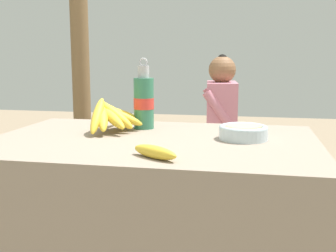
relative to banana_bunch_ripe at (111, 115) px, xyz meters
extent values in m
cube|color=gray|center=(0.19, -0.11, -0.45)|extent=(1.18, 0.79, 0.76)
sphere|color=#4C381E|center=(-0.04, 0.00, 0.00)|extent=(0.05, 0.05, 0.05)
ellipsoid|color=gold|center=(-0.03, -0.07, 0.01)|extent=(0.05, 0.17, 0.15)
ellipsoid|color=gold|center=(-0.01, -0.06, 0.00)|extent=(0.09, 0.17, 0.11)
ellipsoid|color=gold|center=(0.02, -0.04, 0.00)|extent=(0.16, 0.14, 0.10)
ellipsoid|color=gold|center=(0.03, -0.02, 0.00)|extent=(0.17, 0.08, 0.13)
ellipsoid|color=gold|center=(0.03, 0.01, 0.00)|extent=(0.19, 0.08, 0.11)
ellipsoid|color=gold|center=(0.02, 0.04, 0.00)|extent=(0.17, 0.16, 0.10)
ellipsoid|color=gold|center=(0.00, 0.06, 0.00)|extent=(0.12, 0.17, 0.13)
ellipsoid|color=gold|center=(-0.03, 0.07, 0.00)|extent=(0.04, 0.18, 0.13)
cylinder|color=silver|center=(0.52, -0.06, -0.05)|extent=(0.17, 0.17, 0.04)
torus|color=silver|center=(0.52, -0.06, -0.02)|extent=(0.17, 0.17, 0.02)
cylinder|color=#D1B77A|center=(0.52, -0.06, -0.02)|extent=(0.13, 0.13, 0.01)
cylinder|color=#337556|center=(0.11, 0.10, 0.04)|extent=(0.08, 0.08, 0.21)
cylinder|color=red|center=(0.11, 0.10, 0.04)|extent=(0.08, 0.08, 0.05)
cylinder|color=#ADADB2|center=(0.11, 0.10, 0.17)|extent=(0.05, 0.05, 0.05)
torus|color=#ADADB2|center=(0.11, 0.10, 0.20)|extent=(0.04, 0.01, 0.04)
ellipsoid|color=gold|center=(0.27, -0.40, -0.05)|extent=(0.16, 0.12, 0.04)
cube|color=brown|center=(0.26, 1.36, -0.44)|extent=(1.58, 0.32, 0.04)
cube|color=brown|center=(-0.43, 1.24, -0.64)|extent=(0.06, 0.06, 0.37)
cube|color=brown|center=(0.95, 1.24, -0.64)|extent=(0.06, 0.06, 0.37)
cube|color=brown|center=(-0.43, 1.48, -0.64)|extent=(0.06, 0.06, 0.37)
cube|color=brown|center=(0.95, 1.48, -0.64)|extent=(0.06, 0.06, 0.37)
cylinder|color=#232328|center=(0.09, 1.20, -0.63)|extent=(0.09, 0.09, 0.41)
cylinder|color=#232328|center=(0.21, 1.22, -0.41)|extent=(0.31, 0.12, 0.09)
cylinder|color=#232328|center=(0.07, 1.39, -0.63)|extent=(0.09, 0.09, 0.41)
cylinder|color=#232328|center=(0.19, 1.40, -0.41)|extent=(0.31, 0.12, 0.09)
cube|color=#C67589|center=(0.34, 1.32, -0.18)|extent=(0.24, 0.36, 0.47)
cylinder|color=#C67589|center=(0.32, 1.16, -0.11)|extent=(0.21, 0.09, 0.25)
cylinder|color=#C67589|center=(0.29, 1.48, -0.11)|extent=(0.21, 0.09, 0.25)
sphere|color=brown|center=(0.34, 1.32, 0.14)|extent=(0.18, 0.18, 0.18)
sphere|color=black|center=(0.34, 1.32, 0.21)|extent=(0.07, 0.07, 0.07)
sphere|color=#4C381E|center=(-0.17, 1.36, -0.36)|extent=(0.05, 0.05, 0.05)
ellipsoid|color=#9EB24C|center=(-0.17, 1.30, -0.36)|extent=(0.04, 0.16, 0.12)
ellipsoid|color=#9EB24C|center=(-0.14, 1.31, -0.36)|extent=(0.11, 0.15, 0.09)
ellipsoid|color=#9EB24C|center=(-0.12, 1.32, -0.36)|extent=(0.16, 0.11, 0.10)
ellipsoid|color=#9EB24C|center=(-0.11, 1.36, -0.36)|extent=(0.16, 0.03, 0.10)
ellipsoid|color=#9EB24C|center=(-0.12, 1.39, -0.37)|extent=(0.16, 0.11, 0.09)
ellipsoid|color=#9EB24C|center=(-0.13, 1.40, -0.36)|extent=(0.12, 0.13, 0.13)
ellipsoid|color=#9EB24C|center=(-0.16, 1.41, -0.36)|extent=(0.06, 0.14, 0.11)
cylinder|color=brown|center=(-0.84, 1.69, 0.40)|extent=(0.14, 0.14, 2.46)
camera|label=1|loc=(0.54, -1.57, 0.23)|focal=45.00mm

